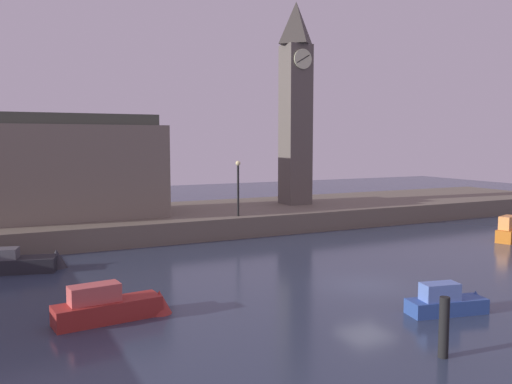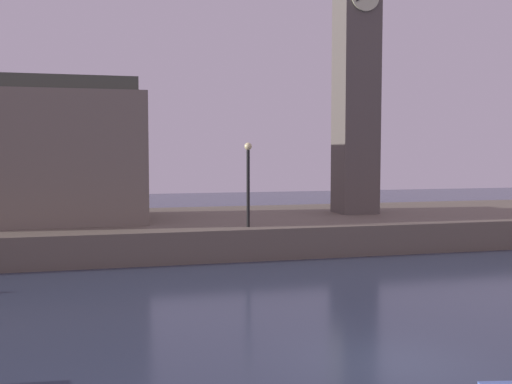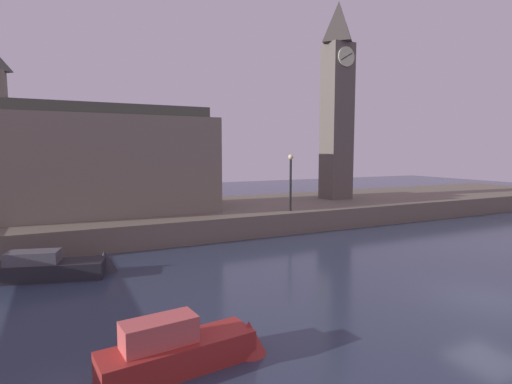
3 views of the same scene
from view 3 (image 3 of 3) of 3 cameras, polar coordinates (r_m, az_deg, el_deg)
The scene contains 7 objects.
ground_plane at distance 18.78m, azimuth 29.86°, elevation -13.04°, with size 120.00×120.00×0.00m, color #2D384C.
far_embankment at distance 33.72m, azimuth 0.60°, elevation -2.82°, with size 70.00×12.00×1.50m, color #6B6051.
clock_tower at distance 37.62m, azimuth 11.33°, elevation 12.75°, with size 2.42×2.46×17.24m.
parliament_hall at distance 30.04m, azimuth -20.96°, elevation 4.13°, with size 14.80×6.66×10.84m.
streetlamp at distance 29.06m, azimuth 4.88°, elevation 2.25°, with size 0.36×0.36×4.06m.
boat_dinghy_red at distance 11.83m, azimuth -9.28°, elevation -20.80°, with size 4.79×1.67×1.58m.
boat_barge_dark at distance 21.05m, azimuth -25.77°, elevation -9.43°, with size 5.78×2.69×1.52m.
Camera 3 is at (-14.91, -9.81, 5.83)m, focal length 28.48 mm.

